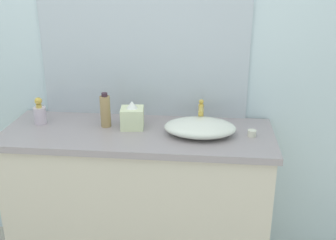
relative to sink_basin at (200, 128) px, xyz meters
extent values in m
cube|color=silver|center=(-0.41, 0.32, 0.37)|extent=(6.00, 0.06, 2.60)
cube|color=beige|center=(-0.34, 0.01, -0.51)|extent=(1.44, 0.49, 0.86)
cube|color=gray|center=(-0.34, 0.01, -0.06)|extent=(1.48, 0.53, 0.04)
cube|color=#B2BCC6|center=(-0.34, 0.28, 0.46)|extent=(1.20, 0.01, 1.00)
ellipsoid|color=silver|center=(0.00, 0.00, 0.00)|extent=(0.38, 0.26, 0.08)
cylinder|color=gold|center=(0.00, 0.16, 0.02)|extent=(0.03, 0.03, 0.11)
cylinder|color=gold|center=(0.00, 0.11, 0.06)|extent=(0.03, 0.11, 0.03)
sphere|color=gold|center=(0.00, 0.18, 0.08)|extent=(0.03, 0.03, 0.03)
cylinder|color=silver|center=(-0.91, 0.07, 0.01)|extent=(0.07, 0.07, 0.10)
cylinder|color=gold|center=(-0.91, 0.07, 0.06)|extent=(0.03, 0.03, 0.02)
sphere|color=gold|center=(-0.91, 0.07, 0.09)|extent=(0.04, 0.04, 0.04)
cylinder|color=gold|center=(-0.91, 0.06, 0.09)|extent=(0.02, 0.02, 0.02)
cylinder|color=#A48555|center=(-0.53, 0.07, 0.05)|extent=(0.06, 0.06, 0.18)
cylinder|color=#39242F|center=(-0.53, 0.07, 0.14)|extent=(0.03, 0.03, 0.02)
cube|color=beige|center=(-0.38, 0.06, 0.02)|extent=(0.14, 0.14, 0.11)
cone|color=white|center=(-0.38, 0.06, 0.09)|extent=(0.07, 0.07, 0.04)
cylinder|color=silver|center=(0.27, 0.01, -0.02)|extent=(0.05, 0.05, 0.03)
camera|label=1|loc=(0.04, -2.03, 0.82)|focal=44.06mm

